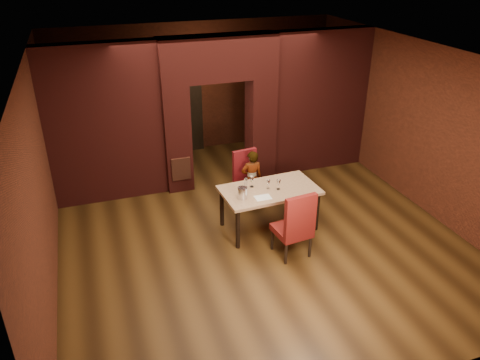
% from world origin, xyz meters
% --- Properties ---
extents(floor, '(8.00, 8.00, 0.00)m').
position_xyz_m(floor, '(0.00, 0.00, 0.00)').
color(floor, '#462C11').
rests_on(floor, ground).
extents(ceiling, '(7.00, 8.00, 0.04)m').
position_xyz_m(ceiling, '(0.00, 0.00, 3.20)').
color(ceiling, silver).
rests_on(ceiling, ground).
extents(wall_back, '(7.00, 0.04, 3.20)m').
position_xyz_m(wall_back, '(0.00, 4.00, 1.60)').
color(wall_back, maroon).
rests_on(wall_back, ground).
extents(wall_front, '(7.00, 0.04, 3.20)m').
position_xyz_m(wall_front, '(0.00, -4.00, 1.60)').
color(wall_front, maroon).
rests_on(wall_front, ground).
extents(wall_left, '(0.04, 8.00, 3.20)m').
position_xyz_m(wall_left, '(-3.50, 0.00, 1.60)').
color(wall_left, maroon).
rests_on(wall_left, ground).
extents(wall_right, '(0.04, 8.00, 3.20)m').
position_xyz_m(wall_right, '(3.50, 0.00, 1.60)').
color(wall_right, maroon).
rests_on(wall_right, ground).
extents(pillar_left, '(0.55, 0.55, 2.30)m').
position_xyz_m(pillar_left, '(-0.95, 2.00, 1.15)').
color(pillar_left, maroon).
rests_on(pillar_left, ground).
extents(pillar_right, '(0.55, 0.55, 2.30)m').
position_xyz_m(pillar_right, '(0.95, 2.00, 1.15)').
color(pillar_right, maroon).
rests_on(pillar_right, ground).
extents(lintel, '(2.45, 0.55, 0.90)m').
position_xyz_m(lintel, '(0.00, 2.00, 2.75)').
color(lintel, maroon).
rests_on(lintel, ground).
extents(wing_wall_left, '(2.28, 0.35, 3.20)m').
position_xyz_m(wing_wall_left, '(-2.36, 2.00, 1.60)').
color(wing_wall_left, maroon).
rests_on(wing_wall_left, ground).
extents(wing_wall_right, '(2.28, 0.35, 3.20)m').
position_xyz_m(wing_wall_right, '(2.36, 2.00, 1.60)').
color(wing_wall_right, maroon).
rests_on(wing_wall_right, ground).
extents(vent_panel, '(0.40, 0.03, 0.50)m').
position_xyz_m(vent_panel, '(-0.95, 1.71, 0.55)').
color(vent_panel, brown).
rests_on(vent_panel, ground).
extents(rear_door, '(0.90, 0.08, 2.10)m').
position_xyz_m(rear_door, '(-0.40, 3.94, 1.05)').
color(rear_door, black).
rests_on(rear_door, ground).
extents(rear_door_frame, '(1.02, 0.04, 2.22)m').
position_xyz_m(rear_door_frame, '(-0.40, 3.90, 1.05)').
color(rear_door_frame, black).
rests_on(rear_door_frame, ground).
extents(dining_table, '(1.80, 1.07, 0.82)m').
position_xyz_m(dining_table, '(0.28, -0.20, 0.41)').
color(dining_table, tan).
rests_on(dining_table, ground).
extents(chair_far, '(0.58, 0.58, 1.13)m').
position_xyz_m(chair_far, '(0.24, 0.76, 0.56)').
color(chair_far, maroon).
rests_on(chair_far, ground).
extents(chair_near, '(0.62, 0.62, 1.23)m').
position_xyz_m(chair_near, '(0.33, -1.09, 0.62)').
color(chair_near, maroon).
rests_on(chair_near, ground).
extents(person_seated, '(0.45, 0.31, 1.19)m').
position_xyz_m(person_seated, '(0.27, 0.71, 0.60)').
color(person_seated, silver).
rests_on(person_seated, ground).
extents(wine_glass_a, '(0.09, 0.09, 0.22)m').
position_xyz_m(wine_glass_a, '(0.00, -0.02, 0.93)').
color(wine_glass_a, white).
rests_on(wine_glass_a, dining_table).
extents(wine_glass_b, '(0.08, 0.08, 0.18)m').
position_xyz_m(wine_glass_b, '(0.26, -0.19, 0.91)').
color(wine_glass_b, white).
rests_on(wine_glass_b, dining_table).
extents(wine_glass_c, '(0.08, 0.08, 0.19)m').
position_xyz_m(wine_glass_c, '(0.43, -0.27, 0.92)').
color(wine_glass_c, white).
rests_on(wine_glass_c, dining_table).
extents(tasting_sheet, '(0.29, 0.21, 0.00)m').
position_xyz_m(tasting_sheet, '(0.05, -0.47, 0.82)').
color(tasting_sheet, white).
rests_on(tasting_sheet, dining_table).
extents(wine_bucket, '(0.17, 0.17, 0.21)m').
position_xyz_m(wine_bucket, '(-0.30, -0.38, 0.92)').
color(wine_bucket, silver).
rests_on(wine_bucket, dining_table).
extents(water_bottle, '(0.06, 0.06, 0.26)m').
position_xyz_m(water_bottle, '(-0.15, -0.13, 0.95)').
color(water_bottle, silver).
rests_on(water_bottle, dining_table).
extents(potted_plant, '(0.40, 0.37, 0.37)m').
position_xyz_m(potted_plant, '(1.14, 0.79, 0.19)').
color(potted_plant, '#3C722E').
rests_on(potted_plant, ground).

